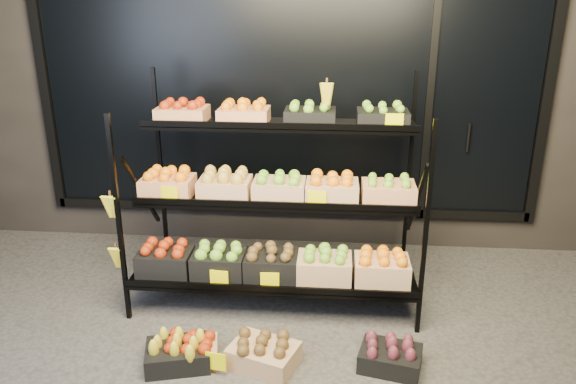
# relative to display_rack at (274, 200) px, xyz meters

# --- Properties ---
(ground) EXTENTS (24.00, 24.00, 0.00)m
(ground) POSITION_rel_display_rack_xyz_m (0.01, -0.60, -0.79)
(ground) COLOR #514F4C
(ground) RESTS_ON ground
(building) EXTENTS (6.00, 2.08, 3.50)m
(building) POSITION_rel_display_rack_xyz_m (0.01, 1.99, 0.96)
(building) COLOR #2D2826
(building) RESTS_ON ground
(display_rack) EXTENTS (2.18, 1.02, 1.72)m
(display_rack) POSITION_rel_display_rack_xyz_m (0.00, 0.00, 0.00)
(display_rack) COLOR black
(display_rack) RESTS_ON ground
(tag_floor_a) EXTENTS (0.13, 0.01, 0.12)m
(tag_floor_a) POSITION_rel_display_rack_xyz_m (-0.25, -1.00, -0.73)
(tag_floor_a) COLOR #FFF200
(tag_floor_a) RESTS_ON ground
(floor_crate_left) EXTENTS (0.39, 0.32, 0.19)m
(floor_crate_left) POSITION_rel_display_rack_xyz_m (-0.45, -0.88, -0.70)
(floor_crate_left) COLOR tan
(floor_crate_left) RESTS_ON ground
(floor_crate_midleft) EXTENTS (0.45, 0.38, 0.20)m
(floor_crate_midleft) POSITION_rel_display_rack_xyz_m (-0.51, -0.92, -0.69)
(floor_crate_midleft) COLOR black
(floor_crate_midleft) RESTS_ON ground
(floor_crate_midright) EXTENTS (0.48, 0.42, 0.20)m
(floor_crate_midright) POSITION_rel_display_rack_xyz_m (0.02, -0.87, -0.69)
(floor_crate_midright) COLOR tan
(floor_crate_midright) RESTS_ON ground
(floor_crate_right) EXTENTS (0.42, 0.35, 0.19)m
(floor_crate_right) POSITION_rel_display_rack_xyz_m (0.82, -0.83, -0.70)
(floor_crate_right) COLOR black
(floor_crate_right) RESTS_ON ground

